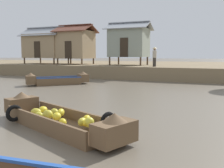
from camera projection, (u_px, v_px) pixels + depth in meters
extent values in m
plane|color=#665B4C|center=(136.00, 99.00, 11.97)|extent=(300.00, 300.00, 0.00)
cube|color=#7F6B4C|center=(187.00, 69.00, 28.88)|extent=(160.00, 20.00, 1.09)
cube|color=brown|center=(58.00, 126.00, 7.29)|extent=(4.17, 2.63, 0.12)
cube|color=brown|center=(74.00, 115.00, 7.65)|extent=(3.74, 1.59, 0.32)
cube|color=brown|center=(40.00, 122.00, 6.87)|extent=(3.74, 1.59, 0.32)
cube|color=brown|center=(115.00, 133.00, 5.65)|extent=(0.88, 1.15, 0.49)
cone|color=brown|center=(115.00, 117.00, 5.61)|extent=(0.73, 0.73, 0.20)
cube|color=brown|center=(22.00, 104.00, 8.86)|extent=(0.88, 1.15, 0.49)
cone|color=brown|center=(22.00, 95.00, 8.82)|extent=(0.73, 0.73, 0.20)
cube|color=brown|center=(43.00, 113.00, 7.87)|extent=(0.60, 1.08, 0.05)
torus|color=black|center=(108.00, 121.00, 6.78)|extent=(0.31, 0.53, 0.52)
torus|color=black|center=(14.00, 113.00, 7.74)|extent=(0.31, 0.53, 0.52)
ellipsoid|color=gold|center=(48.00, 115.00, 7.06)|extent=(0.35, 0.32, 0.27)
ellipsoid|color=gold|center=(82.00, 122.00, 6.54)|extent=(0.19, 0.30, 0.22)
ellipsoid|color=yellow|center=(89.00, 122.00, 6.40)|extent=(0.33, 0.33, 0.27)
ellipsoid|color=yellow|center=(43.00, 110.00, 7.94)|extent=(0.33, 0.37, 0.23)
ellipsoid|color=yellow|center=(61.00, 113.00, 7.48)|extent=(0.28, 0.36, 0.23)
ellipsoid|color=yellow|center=(63.00, 122.00, 6.58)|extent=(0.32, 0.32, 0.21)
ellipsoid|color=yellow|center=(39.00, 116.00, 7.32)|extent=(0.33, 0.23, 0.22)
ellipsoid|color=yellow|center=(87.00, 123.00, 6.44)|extent=(0.22, 0.33, 0.19)
ellipsoid|color=yellow|center=(57.00, 116.00, 6.94)|extent=(0.26, 0.29, 0.22)
ellipsoid|color=yellow|center=(87.00, 120.00, 6.80)|extent=(0.28, 0.34, 0.26)
ellipsoid|color=gold|center=(54.00, 111.00, 7.71)|extent=(0.39, 0.35, 0.18)
ellipsoid|color=gold|center=(87.00, 122.00, 6.54)|extent=(0.41, 0.39, 0.19)
ellipsoid|color=gold|center=(36.00, 112.00, 7.59)|extent=(0.38, 0.33, 0.25)
cube|color=brown|center=(58.00, 84.00, 17.99)|extent=(2.93, 3.00, 0.12)
cube|color=brown|center=(60.00, 81.00, 17.49)|extent=(2.16, 2.29, 0.37)
cube|color=brown|center=(57.00, 80.00, 18.44)|extent=(2.16, 2.29, 0.37)
cube|color=#234C9E|center=(60.00, 78.00, 17.46)|extent=(2.18, 2.30, 0.05)
cube|color=#234C9E|center=(56.00, 77.00, 18.42)|extent=(2.18, 2.30, 0.05)
cube|color=brown|center=(31.00, 80.00, 17.23)|extent=(1.11, 1.10, 0.57)
cone|color=brown|center=(31.00, 74.00, 17.19)|extent=(0.79, 0.79, 0.20)
cube|color=brown|center=(83.00, 78.00, 18.68)|extent=(1.11, 1.10, 0.57)
cone|color=brown|center=(83.00, 73.00, 18.64)|extent=(0.79, 0.79, 0.20)
cube|color=brown|center=(67.00, 80.00, 18.22)|extent=(0.87, 0.84, 0.05)
cylinder|color=#4C3826|center=(24.00, 61.00, 28.87)|extent=(0.16, 0.16, 0.66)
cylinder|color=#4C3826|center=(54.00, 61.00, 27.29)|extent=(0.16, 0.16, 0.66)
cylinder|color=#4C3826|center=(41.00, 60.00, 31.43)|extent=(0.16, 0.16, 0.66)
cylinder|color=#4C3826|center=(68.00, 61.00, 29.84)|extent=(0.16, 0.16, 0.66)
cube|color=#9E8460|center=(46.00, 46.00, 29.17)|extent=(4.43, 3.20, 2.63)
cube|color=#2D2319|center=(37.00, 50.00, 27.74)|extent=(0.80, 0.04, 1.80)
cube|color=#9399A0|center=(41.00, 31.00, 28.26)|extent=(5.13, 2.08, 1.11)
cube|color=#9399A0|center=(50.00, 32.00, 29.72)|extent=(5.13, 2.08, 1.11)
cylinder|color=#4C3826|center=(58.00, 61.00, 27.26)|extent=(0.16, 0.16, 0.61)
cylinder|color=#4C3826|center=(82.00, 62.00, 26.09)|extent=(0.16, 0.16, 0.61)
cylinder|color=#4C3826|center=(71.00, 61.00, 29.61)|extent=(0.16, 0.16, 0.61)
cylinder|color=#4C3826|center=(93.00, 61.00, 28.44)|extent=(0.16, 0.16, 0.61)
cube|color=#9E8460|center=(76.00, 45.00, 27.65)|extent=(3.36, 2.97, 2.94)
cube|color=#2D2319|center=(68.00, 50.00, 26.34)|extent=(0.80, 0.04, 1.80)
cube|color=brown|center=(72.00, 28.00, 26.78)|extent=(4.06, 1.98, 0.87)
cube|color=brown|center=(79.00, 29.00, 28.13)|extent=(4.06, 1.98, 0.87)
cylinder|color=#4C3826|center=(110.00, 61.00, 24.76)|extent=(0.16, 0.16, 0.79)
cylinder|color=#4C3826|center=(141.00, 61.00, 23.54)|extent=(0.16, 0.16, 0.79)
cylinder|color=#4C3826|center=(119.00, 61.00, 26.90)|extent=(0.16, 0.16, 0.79)
cylinder|color=#4C3826|center=(147.00, 61.00, 25.68)|extent=(0.16, 0.16, 0.79)
cube|color=gray|center=(129.00, 43.00, 25.02)|extent=(3.52, 2.74, 2.77)
cube|color=#2D2319|center=(124.00, 47.00, 23.80)|extent=(0.80, 0.04, 1.80)
cube|color=#9399A0|center=(127.00, 25.00, 24.21)|extent=(4.22, 1.87, 0.80)
cube|color=#9399A0|center=(131.00, 27.00, 25.46)|extent=(4.22, 1.87, 0.80)
cylinder|color=#332D28|center=(154.00, 62.00, 21.80)|extent=(0.28, 0.28, 0.75)
cylinder|color=#B7AD99|center=(155.00, 54.00, 21.72)|extent=(0.34, 0.34, 0.60)
sphere|color=#9E7556|center=(155.00, 49.00, 21.68)|extent=(0.22, 0.22, 0.22)
cone|color=tan|center=(155.00, 48.00, 21.66)|extent=(0.44, 0.44, 0.14)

